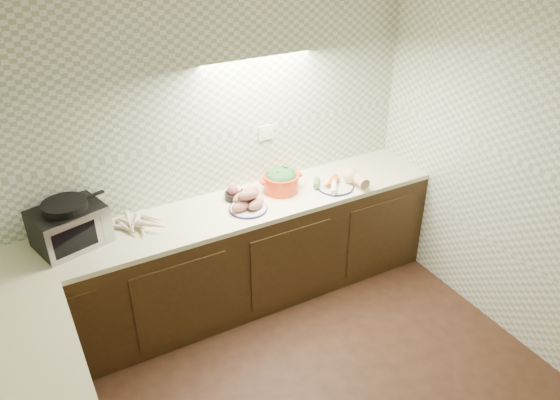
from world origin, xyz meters
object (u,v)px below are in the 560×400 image
dutch_oven (281,180)px  onion_bowl (234,194)px  parsnip_pile (135,225)px  sweet_potato_plate (248,201)px  veg_plate (342,181)px  toaster_oven (69,225)px

dutch_oven → onion_bowl: bearing=174.5°
parsnip_pile → dutch_oven: dutch_oven is taller
sweet_potato_plate → veg_plate: size_ratio=0.71×
dutch_oven → veg_plate: 0.50m
sweet_potato_plate → onion_bowl: bearing=97.1°
sweet_potato_plate → onion_bowl: size_ratio=1.90×
toaster_oven → dutch_oven: (1.61, -0.03, -0.05)m
parsnip_pile → sweet_potato_plate: 0.84m
sweet_potato_plate → dutch_oven: size_ratio=0.84×
toaster_oven → veg_plate: bearing=-21.2°
onion_bowl → veg_plate: veg_plate is taller
parsnip_pile → sweet_potato_plate: (0.82, -0.14, 0.04)m
parsnip_pile → onion_bowl: 0.80m
parsnip_pile → dutch_oven: bearing=-0.6°
dutch_oven → veg_plate: dutch_oven is taller
toaster_oven → onion_bowl: bearing=-14.4°
dutch_oven → veg_plate: (0.47, -0.17, -0.05)m
parsnip_pile → veg_plate: veg_plate is taller
toaster_oven → onion_bowl: (1.23, 0.02, -0.11)m
dutch_oven → parsnip_pile: bearing=-177.3°
sweet_potato_plate → parsnip_pile: bearing=170.2°
parsnip_pile → sweet_potato_plate: bearing=-9.8°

